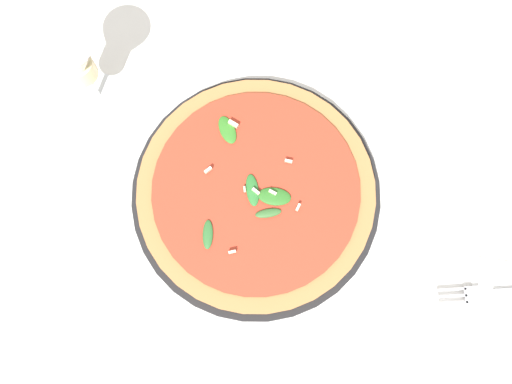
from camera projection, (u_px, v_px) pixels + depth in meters
ground_plane at (283, 207)px, 0.85m from camera, size 6.00×6.00×0.00m
pizza_arugula_main at (256, 194)px, 0.84m from camera, size 0.35×0.35×0.05m
wine_glass at (76, 62)px, 0.77m from camera, size 0.07×0.07×0.17m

